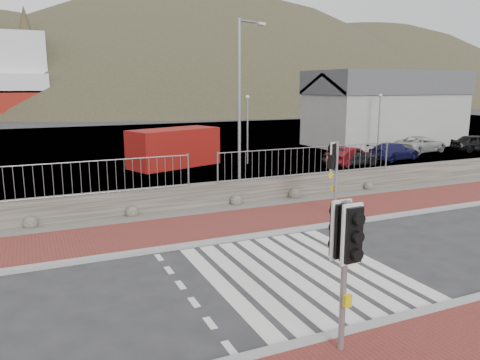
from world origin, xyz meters
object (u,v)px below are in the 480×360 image
streetlight (241,100)px  car_e (477,143)px  car_a (351,156)px  car_c (394,151)px  car_b (350,156)px  car_d (420,144)px  shipping_container (174,148)px  traffic_signal_far (336,162)px  traffic_signal_near (345,245)px

streetlight → car_e: 22.34m
streetlight → car_a: streetlight is taller
car_a → car_c: (3.84, 0.62, -0.03)m
car_b → car_d: car_d is taller
shipping_container → car_c: bearing=-34.6°
shipping_container → car_d: bearing=-25.2°
car_b → traffic_signal_far: bearing=120.9°
car_c → car_e: car_e is taller
traffic_signal_far → streetlight: (-1.85, 4.12, 2.13)m
car_b → shipping_container: bearing=48.5°
shipping_container → car_d: 17.71m
streetlight → car_a: size_ratio=2.14×
streetlight → car_d: streetlight is taller
traffic_signal_far → car_c: (11.22, 9.34, -1.43)m
streetlight → car_e: bearing=-6.3°
traffic_signal_near → car_b: (12.59, 16.34, -1.47)m
car_e → car_c: bearing=110.8°
shipping_container → traffic_signal_near: bearing=-118.3°
car_a → traffic_signal_far: bearing=138.9°
streetlight → car_a: (9.24, 4.60, -3.53)m
car_c → car_d: car_d is taller
traffic_signal_near → traffic_signal_far: 9.10m
car_a → car_e: (12.06, 1.17, 0.04)m
traffic_signal_far → car_b: 11.64m
traffic_signal_near → streetlight: 12.25m
traffic_signal_far → car_c: traffic_signal_far is taller
streetlight → shipping_container: 9.22m
traffic_signal_near → car_e: size_ratio=0.77×
shipping_container → car_e: (21.69, -2.93, -0.49)m
car_e → streetlight: bearing=122.2°
traffic_signal_far → car_a: 11.51m
car_c → car_d: 4.57m
shipping_container → car_d: size_ratio=1.27×
shipping_container → streetlight: bearing=-107.5°
car_e → shipping_container: bearing=99.3°
shipping_container → car_e: shipping_container is taller
car_e → traffic_signal_far: bearing=133.9°
car_d → car_c: bearing=104.3°
traffic_signal_near → car_e: bearing=32.4°
traffic_signal_near → car_c: traffic_signal_near is taller
streetlight → car_b: size_ratio=2.19×
streetlight → car_e: size_ratio=2.02×
car_a → shipping_container: bearing=66.1°
car_c → car_e: size_ratio=1.05×
car_b → car_c: 3.84m
traffic_signal_far → streetlight: 4.99m
traffic_signal_near → shipping_container: 20.53m
traffic_signal_far → car_b: bearing=-149.2°
traffic_signal_far → car_c: 14.67m
shipping_container → car_a: 10.48m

